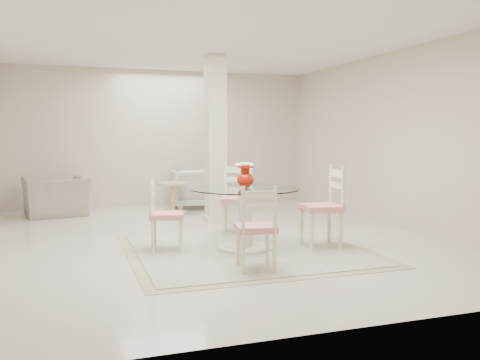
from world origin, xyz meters
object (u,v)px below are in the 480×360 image
object	(u,v)px
dining_table	(245,219)
dining_chair_north	(238,193)
dining_chair_east	(327,200)
recliner_taupe	(56,197)
armchair_white	(193,189)
column	(215,139)
dining_chair_west	(162,209)
side_table	(173,199)
dining_chair_south	(257,222)
red_vase	(245,176)

from	to	relation	value
dining_table	dining_chair_north	distance (m)	1.04
dining_chair_east	recliner_taupe	xyz separation A→B (m)	(-3.26, 3.82, -0.26)
recliner_taupe	armchair_white	distance (m)	2.51
column	armchair_white	size ratio (longest dim) A/B	3.23
column	dining_chair_east	size ratio (longest dim) A/B	2.37
dining_chair_west	side_table	xyz separation A→B (m)	(0.70, 2.92, -0.26)
dining_chair_west	armchair_white	bearing A→B (deg)	-5.96
armchair_white	dining_table	bearing A→B (deg)	89.97
column	dining_chair_west	bearing A→B (deg)	-122.61
dining_table	recliner_taupe	distance (m)	4.25
dining_chair_south	dining_chair_north	bearing A→B (deg)	-93.78
dining_chair_east	dining_chair_south	bearing A→B (deg)	-51.52
side_table	dining_chair_north	bearing A→B (deg)	-76.41
column	dining_chair_east	distance (m)	2.58
dining_chair_east	dining_chair_north	size ratio (longest dim) A/B	1.02
dining_table	armchair_white	size ratio (longest dim) A/B	1.59
dining_chair_west	side_table	distance (m)	3.02
column	red_vase	xyz separation A→B (m)	(-0.23, -2.12, -0.43)
dining_table	dining_chair_north	bearing A→B (deg)	76.73
red_vase	side_table	world-z (taller)	red_vase
column	side_table	xyz separation A→B (m)	(-0.51, 1.02, -1.09)
dining_chair_east	dining_chair_north	distance (m)	1.43
dining_table	armchair_white	world-z (taller)	dining_table
dining_chair_west	dining_table	bearing A→B (deg)	-89.48
column	side_table	bearing A→B (deg)	116.82
dining_chair_west	recliner_taupe	size ratio (longest dim) A/B	0.95
armchair_white	side_table	xyz separation A→B (m)	(-0.53, -0.63, -0.12)
armchair_white	dining_chair_north	bearing A→B (deg)	93.45
dining_table	red_vase	world-z (taller)	red_vase
red_vase	dining_chair_west	size ratio (longest dim) A/B	0.32
dining_chair_west	armchair_white	distance (m)	3.77
dining_table	dining_chair_east	distance (m)	1.04
dining_chair_west	column	bearing A→B (deg)	-19.40
dining_chair_north	dining_chair_west	size ratio (longest dim) A/B	1.13
dining_chair_west	dining_chair_south	bearing A→B (deg)	-134.36
red_vase	dining_chair_east	world-z (taller)	dining_chair_east
red_vase	armchair_white	distance (m)	3.82
column	recliner_taupe	xyz separation A→B (m)	(-2.49, 1.47, -1.01)
dining_chair_west	recliner_taupe	world-z (taller)	dining_chair_west
dining_chair_east	dining_chair_north	bearing A→B (deg)	-141.65
column	dining_chair_south	world-z (taller)	column
armchair_white	dining_chair_south	bearing A→B (deg)	88.14
side_table	dining_chair_east	bearing A→B (deg)	-69.07
red_vase	dining_chair_south	size ratio (longest dim) A/B	0.32
column	dining_chair_north	distance (m)	1.36
armchair_white	recliner_taupe	bearing A→B (deg)	7.78
dining_chair_east	column	bearing A→B (deg)	-155.74
dining_chair_east	dining_chair_west	distance (m)	2.04
dining_chair_south	recliner_taupe	distance (m)	5.03
dining_chair_north	armchair_white	bearing A→B (deg)	110.97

